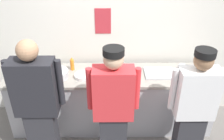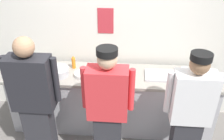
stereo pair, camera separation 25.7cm
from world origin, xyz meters
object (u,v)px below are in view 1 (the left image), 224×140
chef_near_left (38,105)px  chef_far_right (193,108)px  chefs_knife (110,70)px  plate_stack_rear (83,76)px  ramekin_yellow_sauce (46,69)px  squeeze_bottle_secondary (126,72)px  squeeze_bottle_spare (17,71)px  plate_stack_front (193,74)px  squeeze_bottle_primary (72,64)px  mixing_bowl_steel (56,74)px  sheet_tray (160,73)px  chef_center (113,109)px  deli_cup (182,67)px  ramekin_orange_sauce (29,68)px

chef_near_left → chef_far_right: bearing=-0.2°
chefs_knife → plate_stack_rear: bearing=-152.4°
ramekin_yellow_sauce → chefs_knife: bearing=0.2°
squeeze_bottle_secondary → squeeze_bottle_spare: squeeze_bottle_spare is taller
chefs_knife → chef_near_left: bearing=-135.6°
plate_stack_front → squeeze_bottle_primary: size_ratio=1.20×
plate_stack_front → squeeze_bottle_secondary: squeeze_bottle_secondary is taller
plate_stack_front → squeeze_bottle_spare: (-2.39, 0.01, 0.05)m
mixing_bowl_steel → plate_stack_rear: bearing=0.4°
sheet_tray → squeeze_bottle_spare: 1.95m
chef_center → mixing_bowl_steel: bearing=140.3°
plate_stack_rear → deli_cup: 1.40m
chef_near_left → sheet_tray: 1.66m
plate_stack_rear → ramekin_orange_sauce: bearing=164.8°
ramekin_orange_sauce → plate_stack_front: bearing=-5.2°
chef_far_right → deli_cup: bearing=85.3°
chef_near_left → chefs_knife: chef_near_left is taller
squeeze_bottle_spare → chefs_knife: (1.26, 0.18, -0.09)m
ramekin_orange_sauce → ramekin_yellow_sauce: ramekin_yellow_sauce is taller
sheet_tray → ramekin_yellow_sauce: size_ratio=4.43×
chef_center → sheet_tray: (0.66, 0.71, 0.05)m
plate_stack_rear → squeeze_bottle_primary: size_ratio=1.18×
chef_center → squeeze_bottle_primary: (-0.57, 0.84, 0.13)m
sheet_tray → squeeze_bottle_spare: (-1.95, -0.07, 0.08)m
ramekin_yellow_sauce → chef_far_right: bearing=-23.3°
plate_stack_rear → plate_stack_front: bearing=0.2°
chef_near_left → squeeze_bottle_primary: bearing=70.9°
squeeze_bottle_secondary → mixing_bowl_steel: bearing=178.4°
deli_cup → plate_stack_rear: bearing=-172.9°
mixing_bowl_steel → deli_cup: size_ratio=3.47×
mixing_bowl_steel → squeeze_bottle_primary: size_ratio=1.66×
chef_center → plate_stack_front: (1.10, 0.64, 0.08)m
chef_near_left → plate_stack_front: bearing=17.5°
chef_far_right → squeeze_bottle_spare: (-2.22, 0.63, 0.14)m
plate_stack_rear → squeeze_bottle_spare: size_ratio=1.21×
sheet_tray → ramekin_orange_sauce: ramekin_orange_sauce is taller
ramekin_yellow_sauce → deli_cup: (1.94, -0.02, 0.02)m
mixing_bowl_steel → squeeze_bottle_secondary: 0.94m
sheet_tray → squeeze_bottle_primary: 1.24m
sheet_tray → squeeze_bottle_secondary: bearing=-167.3°
chef_center → deli_cup: 1.28m
plate_stack_front → mixing_bowl_steel: bearing=-179.7°
chef_center → squeeze_bottle_spare: size_ratio=8.44×
chef_far_right → chefs_knife: (-0.96, 0.81, 0.06)m
chef_far_right → squeeze_bottle_secondary: (-0.75, 0.59, 0.14)m
squeeze_bottle_spare → ramekin_orange_sauce: (0.10, 0.20, -0.07)m
plate_stack_rear → squeeze_bottle_primary: 0.28m
plate_stack_front → ramekin_orange_sauce: size_ratio=2.44×
chef_center → deli_cup: (0.99, 0.81, 0.08)m
ramekin_yellow_sauce → plate_stack_front: bearing=-5.1°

